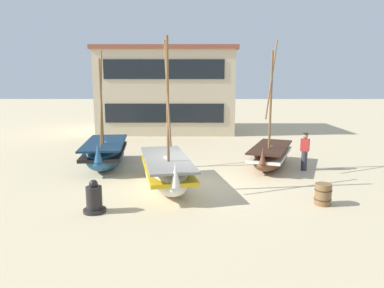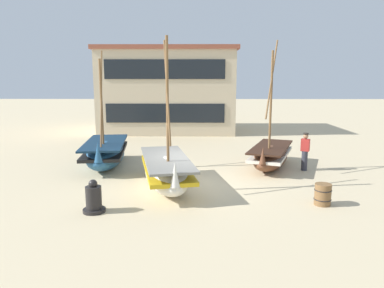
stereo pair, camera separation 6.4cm
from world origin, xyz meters
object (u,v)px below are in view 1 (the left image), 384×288
(fishing_boat_near_left, at_px, (166,171))
(fishing_boat_centre_large, at_px, (105,153))
(fishing_boat_far_right, at_px, (270,155))
(harbor_building_main, at_px, (168,90))
(wooden_barrel, at_px, (323,194))
(fisherman_by_hull, at_px, (305,152))
(capstan_winch, at_px, (94,199))

(fishing_boat_near_left, distance_m, fishing_boat_centre_large, 4.46)
(fishing_boat_far_right, relative_size, harbor_building_main, 0.56)
(fishing_boat_near_left, bearing_deg, wooden_barrel, -19.71)
(fisherman_by_hull, bearing_deg, fishing_boat_centre_large, 175.95)
(fisherman_by_hull, bearing_deg, wooden_barrel, -99.39)
(wooden_barrel, distance_m, harbor_building_main, 18.43)
(harbor_building_main, bearing_deg, capstan_winch, -93.14)
(fishing_boat_far_right, relative_size, wooden_barrel, 8.17)
(fisherman_by_hull, height_order, harbor_building_main, harbor_building_main)
(capstan_winch, relative_size, harbor_building_main, 0.10)
(fishing_boat_near_left, bearing_deg, harbor_building_main, 93.88)
(capstan_winch, bearing_deg, fishing_boat_centre_large, 100.51)
(fishing_boat_far_right, distance_m, wooden_barrel, 4.97)
(fishing_boat_centre_large, height_order, capstan_winch, fishing_boat_centre_large)
(fishing_boat_near_left, bearing_deg, capstan_winch, -128.32)
(fishing_boat_centre_large, bearing_deg, capstan_winch, -79.49)
(fisherman_by_hull, distance_m, harbor_building_main, 14.64)
(fisherman_by_hull, xyz_separation_m, wooden_barrel, (-0.74, -4.45, -0.48))
(fishing_boat_near_left, distance_m, fisherman_by_hull, 6.47)
(fisherman_by_hull, bearing_deg, harbor_building_main, 118.78)
(fishing_boat_centre_large, xyz_separation_m, capstan_winch, (1.07, -5.77, -0.24))
(fishing_boat_centre_large, bearing_deg, fisherman_by_hull, -4.05)
(harbor_building_main, bearing_deg, wooden_barrel, -70.02)
(fishing_boat_far_right, distance_m, harbor_building_main, 13.64)
(fishing_boat_centre_large, relative_size, capstan_winch, 5.14)
(fishing_boat_near_left, height_order, capstan_winch, fishing_boat_near_left)
(capstan_winch, distance_m, harbor_building_main, 18.04)
(fishing_boat_centre_large, bearing_deg, fishing_boat_far_right, -1.22)
(fishing_boat_far_right, height_order, capstan_winch, fishing_boat_far_right)
(fishing_boat_far_right, bearing_deg, fishing_boat_near_left, -145.85)
(fishing_boat_near_left, xyz_separation_m, fishing_boat_far_right, (4.52, 3.07, -0.07))
(capstan_winch, bearing_deg, fishing_boat_far_right, 40.67)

